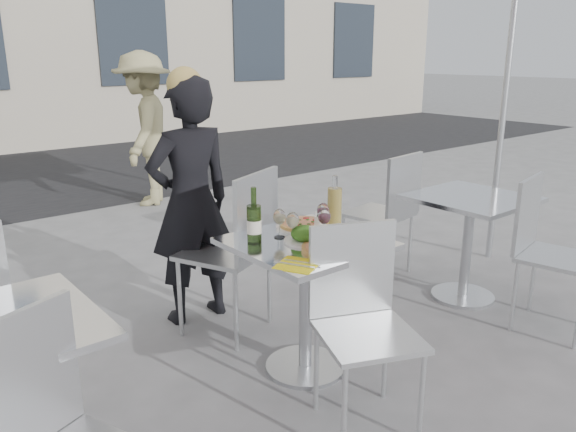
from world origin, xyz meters
TOP-DOWN VIEW (x-y plane):
  - ground at (0.00, 0.00)m, footprint 80.00×80.00m
  - street_asphalt at (0.00, 6.50)m, footprint 24.00×5.00m
  - main_table at (0.00, 0.00)m, footprint 0.72×0.72m
  - side_table_right at (1.50, 0.00)m, footprint 0.72×0.72m
  - chair_far at (-0.03, 0.57)m, footprint 0.62×0.63m
  - chair_near at (-0.07, -0.46)m, footprint 0.56×0.57m
  - side_chair_rfar at (1.39, 0.63)m, footprint 0.50×0.51m
  - side_chair_rnear at (1.50, -0.53)m, footprint 0.51×0.52m
  - woman_diner at (-0.14, 0.95)m, footprint 0.58×0.39m
  - pedestrian_b at (0.96, 3.88)m, footprint 1.17×1.28m
  - pizza_near at (0.01, -0.19)m, footprint 0.32×0.32m
  - pizza_far at (0.14, 0.18)m, footprint 0.32×0.32m
  - salad_plate at (-0.02, -0.01)m, footprint 0.22×0.22m
  - wine_bottle at (-0.23, 0.14)m, footprint 0.08×0.08m
  - carafe at (0.29, 0.09)m, footprint 0.08×0.08m
  - sugar_shaker at (0.16, 0.07)m, footprint 0.06×0.06m
  - wineglass_white_a at (-0.06, 0.04)m, footprint 0.07×0.07m
  - wineglass_white_b at (-0.08, 0.13)m, footprint 0.07×0.07m
  - wineglass_red_a at (0.11, -0.01)m, footprint 0.07×0.07m
  - wineglass_red_b at (0.18, 0.07)m, footprint 0.07×0.07m
  - napkin_left at (-0.26, -0.24)m, footprint 0.24×0.24m
  - napkin_right at (0.27, -0.18)m, footprint 0.22×0.22m

SIDE VIEW (x-z plane):
  - ground at x=0.00m, z-range 0.00..0.00m
  - street_asphalt at x=0.00m, z-range 0.00..0.00m
  - main_table at x=0.00m, z-range 0.16..0.91m
  - side_table_right at x=1.50m, z-range 0.16..0.91m
  - chair_near at x=-0.07m, z-range 0.09..1.02m
  - side_chair_rnear at x=1.50m, z-range 0.09..1.04m
  - side_chair_rfar at x=1.39m, z-range 0.09..1.06m
  - chair_far at x=-0.03m, z-range 0.09..1.13m
  - napkin_left at x=-0.26m, z-range 0.75..0.76m
  - napkin_right at x=0.27m, z-range 0.75..0.76m
  - pizza_near at x=0.01m, z-range 0.75..0.77m
  - pizza_far at x=0.14m, z-range 0.75..0.78m
  - woman_diner at x=-0.14m, z-range 0.00..1.57m
  - salad_plate at x=-0.02m, z-range 0.74..0.83m
  - sugar_shaker at x=0.16m, z-range 0.75..0.86m
  - wineglass_white_a at x=-0.06m, z-range 0.78..0.94m
  - wineglass_white_b at x=-0.08m, z-range 0.78..0.94m
  - wineglass_red_a at x=0.11m, z-range 0.78..0.94m
  - wineglass_red_b at x=0.18m, z-range 0.78..0.94m
  - pedestrian_b at x=0.96m, z-range 0.00..1.72m
  - wine_bottle at x=-0.23m, z-range 0.72..1.01m
  - carafe at x=0.29m, z-range 0.72..1.01m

